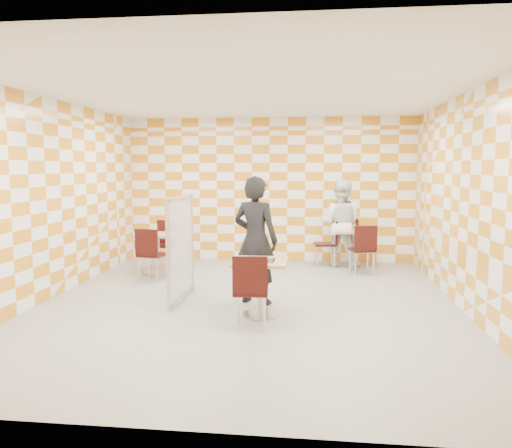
{
  "coord_description": "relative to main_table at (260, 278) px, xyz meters",
  "views": [
    {
      "loc": [
        0.93,
        -6.95,
        1.97
      ],
      "look_at": [
        0.1,
        0.2,
        1.15
      ],
      "focal_mm": 35.0,
      "sensor_mm": 36.0,
      "label": 1
    }
  ],
  "objects": [
    {
      "name": "chair_empty_near",
      "position": [
        -2.12,
        1.8,
        0.04
      ],
      "size": [
        0.49,
        0.5,
        0.92
      ],
      "color": "black",
      "rests_on": "ground"
    },
    {
      "name": "pizza_on_foil",
      "position": [
        -0.0,
        -0.02,
        0.26
      ],
      "size": [
        0.4,
        0.4,
        0.04
      ],
      "color": "silver",
      "rests_on": "main_table"
    },
    {
      "name": "chair_main_front",
      "position": [
        -0.06,
        -0.58,
        0.04
      ],
      "size": [
        0.45,
        0.46,
        0.92
      ],
      "color": "black",
      "rests_on": "ground"
    },
    {
      "name": "man_white",
      "position": [
        1.22,
        3.54,
        0.35
      ],
      "size": [
        0.99,
        0.87,
        1.72
      ],
      "primitive_type": "imported",
      "rotation": [
        0.0,
        0.0,
        2.85
      ],
      "color": "white",
      "rests_on": "ground"
    },
    {
      "name": "room_shell",
      "position": [
        -0.24,
        1.06,
        0.99
      ],
      "size": [
        7.0,
        7.0,
        7.0
      ],
      "color": "#989893",
      "rests_on": "ground"
    },
    {
      "name": "chair_second_front",
      "position": [
        1.61,
        2.76,
        0.04
      ],
      "size": [
        0.5,
        0.51,
        0.92
      ],
      "color": "black",
      "rests_on": "ground"
    },
    {
      "name": "partition",
      "position": [
        -1.26,
        0.68,
        0.28
      ],
      "size": [
        0.08,
        1.38,
        1.55
      ],
      "color": "white",
      "rests_on": "ground"
    },
    {
      "name": "empty_table",
      "position": [
        -2.18,
        2.43,
        0.0
      ],
      "size": [
        0.7,
        0.7,
        0.75
      ],
      "color": "tan",
      "rests_on": "ground"
    },
    {
      "name": "chair_second_side",
      "position": [
        1.01,
        3.47,
        0.04
      ],
      "size": [
        0.48,
        0.47,
        0.92
      ],
      "color": "black",
      "rests_on": "ground"
    },
    {
      "name": "soda_bottle",
      "position": [
        1.55,
        3.51,
        0.34
      ],
      "size": [
        0.07,
        0.07,
        0.23
      ],
      "color": "black",
      "rests_on": "second_table"
    },
    {
      "name": "man_dark",
      "position": [
        -0.14,
        0.63,
        0.42
      ],
      "size": [
        0.78,
        0.63,
        1.85
      ],
      "primitive_type": "imported",
      "rotation": [
        0.0,
        0.0,
        2.83
      ],
      "color": "black",
      "rests_on": "ground"
    },
    {
      "name": "sport_bottle",
      "position": [
        1.36,
        3.5,
        0.33
      ],
      "size": [
        0.06,
        0.06,
        0.2
      ],
      "color": "white",
      "rests_on": "second_table"
    },
    {
      "name": "main_table",
      "position": [
        0.0,
        0.0,
        0.0
      ],
      "size": [
        0.7,
        0.7,
        0.75
      ],
      "color": "tan",
      "rests_on": "ground"
    },
    {
      "name": "second_table",
      "position": [
        1.47,
        3.43,
        0.0
      ],
      "size": [
        0.7,
        0.7,
        0.75
      ],
      "color": "tan",
      "rests_on": "ground"
    },
    {
      "name": "chair_empty_far",
      "position": [
        -2.23,
        3.03,
        0.04
      ],
      "size": [
        0.5,
        0.51,
        0.92
      ],
      "color": "black",
      "rests_on": "ground"
    }
  ]
}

